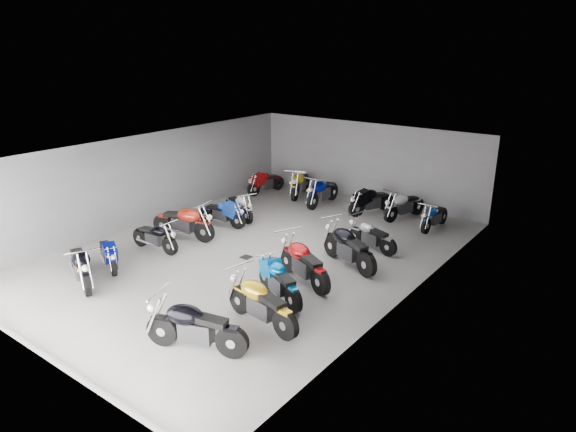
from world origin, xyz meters
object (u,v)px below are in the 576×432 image
object	(u,v)px
motorcycle_left_d	(184,222)
motorcycle_left_f	(239,206)
motorcycle_back_e	(404,205)
motorcycle_back_f	(434,217)
motorcycle_right_c	(279,281)
motorcycle_right_f	(371,236)
motorcycle_back_d	(371,201)
motorcycle_left_a	(81,265)
motorcycle_right_d	(303,263)
motorcycle_left_e	(222,213)
motorcycle_right_a	(195,327)
motorcycle_back_c	(322,192)
motorcycle_left_b	(108,254)
motorcycle_left_c	(155,237)
motorcycle_back_a	(265,182)
motorcycle_back_b	(300,183)
drain_grate	(246,257)
motorcycle_right_e	(348,247)
motorcycle_right_b	(261,303)

from	to	relation	value
motorcycle_left_d	motorcycle_left_f	world-z (taller)	motorcycle_left_d
motorcycle_back_e	motorcycle_back_f	xyz separation A→B (m)	(1.34, -0.39, -0.06)
motorcycle_right_c	motorcycle_back_e	world-z (taller)	same
motorcycle_right_f	motorcycle_back_d	size ratio (longest dim) A/B	0.93
motorcycle_left_a	motorcycle_left_f	bearing A→B (deg)	-154.15
motorcycle_right_c	motorcycle_back_f	size ratio (longest dim) A/B	1.05
motorcycle_right_d	motorcycle_back_f	size ratio (longest dim) A/B	1.17
motorcycle_left_e	motorcycle_back_e	distance (m)	6.66
motorcycle_left_e	motorcycle_right_a	xyz separation A→B (m)	(5.02, -6.05, 0.09)
motorcycle_back_f	motorcycle_back_c	bearing A→B (deg)	3.22
motorcycle_left_e	motorcycle_left_a	bearing A→B (deg)	-5.64
motorcycle_left_b	motorcycle_right_a	size ratio (longest dim) A/B	0.79
motorcycle_back_f	motorcycle_left_a	bearing A→B (deg)	62.30
motorcycle_left_c	motorcycle_back_d	world-z (taller)	motorcycle_back_d
motorcycle_back_a	motorcycle_back_b	xyz separation A→B (m)	(1.45, 0.53, 0.07)
motorcycle_left_c	motorcycle_back_c	distance (m)	7.32
drain_grate	motorcycle_left_c	bearing A→B (deg)	-153.90
motorcycle_right_a	motorcycle_right_e	bearing A→B (deg)	-23.65
motorcycle_back_f	motorcycle_left_d	bearing A→B (deg)	46.34
motorcycle_back_e	motorcycle_back_f	size ratio (longest dim) A/B	1.10
motorcycle_back_a	motorcycle_back_b	bearing A→B (deg)	-151.06
motorcycle_left_c	motorcycle_back_a	distance (m)	7.25
motorcycle_left_d	motorcycle_back_a	xyz separation A→B (m)	(-1.31, 5.86, -0.09)
motorcycle_left_b	motorcycle_back_e	xyz separation A→B (m)	(4.91, 9.22, 0.06)
motorcycle_left_c	motorcycle_right_f	bearing A→B (deg)	124.69
motorcycle_left_a	motorcycle_back_e	size ratio (longest dim) A/B	1.03
motorcycle_left_f	motorcycle_back_f	world-z (taller)	motorcycle_left_f
motorcycle_back_c	drain_grate	bearing A→B (deg)	97.24
motorcycle_back_c	motorcycle_back_e	bearing A→B (deg)	-176.56
motorcycle_left_c	motorcycle_left_a	bearing A→B (deg)	3.28
motorcycle_right_c	motorcycle_back_f	distance (m)	7.47
drain_grate	motorcycle_right_a	distance (m)	5.07
motorcycle_left_d	motorcycle_left_e	distance (m)	1.68
motorcycle_right_b	motorcycle_back_f	xyz separation A→B (m)	(0.69, 8.63, -0.10)
motorcycle_left_d	motorcycle_right_a	world-z (taller)	motorcycle_left_d
motorcycle_left_f	motorcycle_right_d	world-z (taller)	motorcycle_right_d
motorcycle_back_c	motorcycle_back_e	size ratio (longest dim) A/B	1.10
motorcycle_left_e	motorcycle_back_b	bearing A→B (deg)	171.93
motorcycle_left_d	motorcycle_right_c	bearing A→B (deg)	61.92
motorcycle_left_b	motorcycle_left_e	size ratio (longest dim) A/B	0.89
motorcycle_right_d	motorcycle_back_b	world-z (taller)	motorcycle_right_d
motorcycle_left_a	motorcycle_left_d	size ratio (longest dim) A/B	0.91
motorcycle_left_d	motorcycle_back_d	xyz separation A→B (m)	(3.73, 6.04, -0.06)
motorcycle_left_c	motorcycle_back_c	size ratio (longest dim) A/B	0.84
motorcycle_right_f	motorcycle_back_a	xyz separation A→B (m)	(-6.73, 3.00, 0.03)
motorcycle_back_e	motorcycle_left_e	bearing A→B (deg)	59.42
motorcycle_back_c	motorcycle_left_c	bearing A→B (deg)	74.60
motorcycle_left_b	motorcycle_right_f	xyz separation A→B (m)	(5.39, 5.79, 0.01)
motorcycle_left_b	motorcycle_right_f	world-z (taller)	motorcycle_right_f
motorcycle_back_d	motorcycle_back_b	bearing A→B (deg)	16.42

